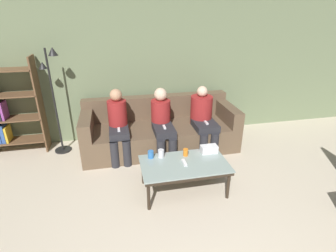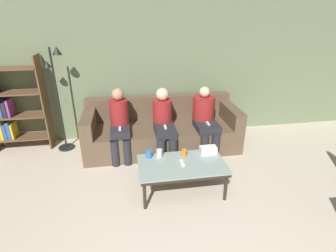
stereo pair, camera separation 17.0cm
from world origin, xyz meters
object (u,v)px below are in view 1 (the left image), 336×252
(cup_near_left, at_px, (161,153))
(cup_far_center, at_px, (151,154))
(tissue_box, at_px, (209,149))
(seated_person_mid_right, at_px, (203,117))
(couch, at_px, (160,130))
(coffee_table, at_px, (184,166))
(seated_person_mid_left, at_px, (162,121))
(seated_person_left_end, at_px, (118,124))
(cup_near_right, at_px, (186,152))
(game_remote, at_px, (184,162))
(bookshelf, at_px, (4,111))
(standing_lamp, at_px, (54,91))

(cup_near_left, xyz_separation_m, cup_far_center, (-0.13, 0.01, -0.00))
(tissue_box, height_order, seated_person_mid_right, seated_person_mid_right)
(couch, relative_size, coffee_table, 2.30)
(cup_far_center, bearing_deg, seated_person_mid_right, 40.45)
(seated_person_mid_left, bearing_deg, seated_person_left_end, 178.18)
(coffee_table, xyz_separation_m, tissue_box, (0.39, 0.19, 0.09))
(cup_near_right, relative_size, game_remote, 0.64)
(bookshelf, bearing_deg, couch, -7.46)
(couch, relative_size, cup_far_center, 25.27)
(cup_near_left, bearing_deg, standing_lamp, 139.00)
(game_remote, bearing_deg, cup_far_center, 150.84)
(cup_near_left, bearing_deg, cup_far_center, 177.60)
(coffee_table, bearing_deg, standing_lamp, 139.21)
(seated_person_left_end, bearing_deg, seated_person_mid_right, 0.25)
(cup_near_right, distance_m, tissue_box, 0.33)
(game_remote, bearing_deg, standing_lamp, 139.21)
(game_remote, xyz_separation_m, seated_person_mid_right, (0.60, 1.06, 0.15))
(bookshelf, bearing_deg, coffee_table, -32.54)
(cup_near_right, height_order, seated_person_mid_right, seated_person_mid_right)
(seated_person_mid_left, xyz_separation_m, seated_person_mid_right, (0.68, 0.03, 0.01))
(cup_far_center, height_order, seated_person_left_end, seated_person_left_end)
(coffee_table, xyz_separation_m, cup_far_center, (-0.39, 0.22, 0.09))
(cup_near_left, xyz_separation_m, tissue_box, (0.65, -0.02, -0.00))
(cup_far_center, xyz_separation_m, seated_person_mid_right, (0.99, 0.85, 0.11))
(cup_near_left, relative_size, seated_person_mid_left, 0.10)
(cup_near_right, bearing_deg, game_remote, -110.29)
(game_remote, relative_size, standing_lamp, 0.09)
(cup_far_center, xyz_separation_m, game_remote, (0.39, -0.22, -0.04))
(coffee_table, bearing_deg, couch, 93.49)
(cup_far_center, bearing_deg, standing_lamp, 136.33)
(coffee_table, height_order, cup_near_left, cup_near_left)
(cup_near_left, distance_m, cup_near_right, 0.32)
(cup_far_center, bearing_deg, game_remote, -29.16)
(game_remote, bearing_deg, couch, 93.49)
(couch, distance_m, seated_person_mid_right, 0.76)
(cup_far_center, relative_size, game_remote, 0.66)
(tissue_box, bearing_deg, cup_near_left, 178.35)
(seated_person_mid_right, bearing_deg, tissue_box, -103.59)
(cup_near_left, relative_size, cup_far_center, 1.05)
(cup_far_center, distance_m, bookshelf, 2.53)
(seated_person_left_end, relative_size, seated_person_mid_left, 1.02)
(couch, height_order, cup_near_right, couch)
(cup_near_left, height_order, seated_person_left_end, seated_person_left_end)
(bookshelf, height_order, seated_person_mid_left, bookshelf)
(tissue_box, bearing_deg, standing_lamp, 148.78)
(cup_far_center, bearing_deg, tissue_box, -1.78)
(cup_far_center, distance_m, standing_lamp, 1.87)
(standing_lamp, bearing_deg, game_remote, -40.79)
(coffee_table, distance_m, seated_person_mid_left, 1.06)
(coffee_table, bearing_deg, cup_far_center, 150.84)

